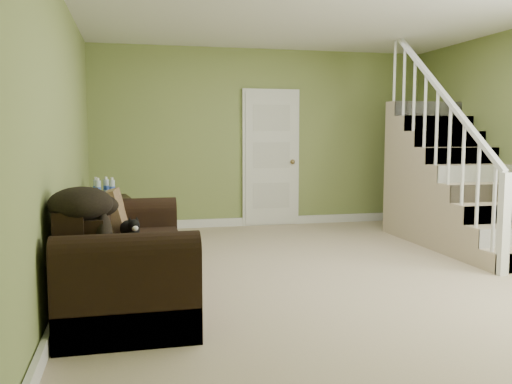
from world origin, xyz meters
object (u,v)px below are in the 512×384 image
sofa (122,262)px  side_table (107,222)px  banana (150,252)px  cat (130,229)px

sofa → side_table: bearing=95.7°
sofa → banana: 0.51m
side_table → cat: bearing=-81.4°
cat → banana: cat is taller
cat → banana: (0.15, -0.74, -0.05)m
sofa → cat: sofa is taller
cat → sofa: bearing=-115.6°
side_table → cat: size_ratio=2.02×
sofa → side_table: 2.11m
sofa → side_table: same height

